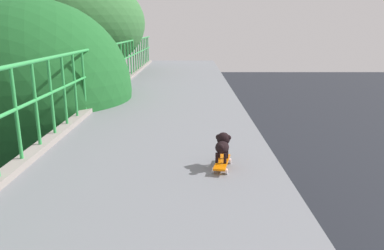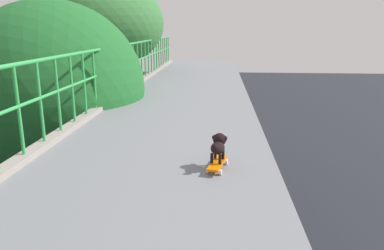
% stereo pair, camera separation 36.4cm
% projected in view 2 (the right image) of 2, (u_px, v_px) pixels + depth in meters
% --- Properties ---
extents(overpass_deck, '(3.25, 31.29, 0.36)m').
position_uv_depth(overpass_deck, '(131.00, 209.00, 3.79)').
color(overpass_deck, slate).
rests_on(overpass_deck, bridge_pier).
extents(car_yellow_cab_fifth, '(1.98, 4.53, 1.50)m').
position_uv_depth(car_yellow_cab_fifth, '(66.00, 192.00, 15.60)').
color(car_yellow_cab_fifth, yellow).
rests_on(car_yellow_cab_fifth, ground).
extents(city_bus, '(2.73, 11.01, 3.51)m').
position_uv_depth(city_bus, '(63.00, 113.00, 24.12)').
color(city_bus, beige).
rests_on(city_bus, ground).
extents(roadside_tree_mid, '(4.35, 4.35, 8.12)m').
position_uv_depth(roadside_tree_mid, '(55.00, 92.00, 8.90)').
color(roadside_tree_mid, '#4D3326').
rests_on(roadside_tree_mid, ground).
extents(roadside_tree_far, '(4.64, 4.64, 9.33)m').
position_uv_depth(roadside_tree_far, '(103.00, 25.00, 13.81)').
color(roadside_tree_far, brown).
rests_on(roadside_tree_far, ground).
extents(toy_skateboard, '(0.27, 0.55, 0.09)m').
position_uv_depth(toy_skateboard, '(217.00, 163.00, 4.37)').
color(toy_skateboard, orange).
rests_on(toy_skateboard, overpass_deck).
extents(small_dog, '(0.22, 0.37, 0.32)m').
position_uv_depth(small_dog, '(218.00, 145.00, 4.38)').
color(small_dog, black).
rests_on(small_dog, toy_skateboard).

